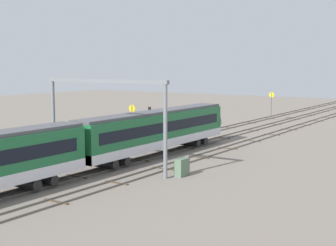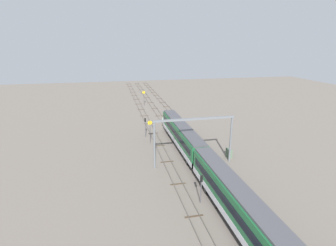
# 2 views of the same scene
# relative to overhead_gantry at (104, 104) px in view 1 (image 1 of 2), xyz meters

# --- Properties ---
(ground_plane) EXTENTS (201.12, 201.12, 0.00)m
(ground_plane) POSITION_rel_overhead_gantry_xyz_m (10.01, -0.08, -6.21)
(ground_plane) COLOR slate
(track_near_foreground) EXTENTS (185.12, 2.40, 0.16)m
(track_near_foreground) POSITION_rel_overhead_gantry_xyz_m (10.01, -4.48, -6.13)
(track_near_foreground) COLOR #59544C
(track_near_foreground) RESTS_ON ground
(track_with_train) EXTENTS (185.12, 2.40, 0.16)m
(track_with_train) POSITION_rel_overhead_gantry_xyz_m (10.01, -0.08, -6.13)
(track_with_train) COLOR #59544C
(track_with_train) RESTS_ON ground
(track_middle) EXTENTS (185.12, 2.40, 0.16)m
(track_middle) POSITION_rel_overhead_gantry_xyz_m (10.01, 4.32, -6.13)
(track_middle) COLOR #59544C
(track_middle) RESTS_ON ground
(overhead_gantry) EXTENTS (0.40, 14.41, 8.59)m
(overhead_gantry) POSITION_rel_overhead_gantry_xyz_m (0.00, 0.00, 0.00)
(overhead_gantry) COLOR slate
(overhead_gantry) RESTS_ON ground
(speed_sign_near_foreground) EXTENTS (0.14, 0.91, 5.10)m
(speed_sign_near_foreground) POSITION_rel_overhead_gantry_xyz_m (11.75, 5.93, -2.90)
(speed_sign_near_foreground) COLOR #4C4C51
(speed_sign_near_foreground) RESTS_ON ground
(speed_sign_mid_trackside) EXTENTS (0.14, 0.96, 5.03)m
(speed_sign_mid_trackside) POSITION_rel_overhead_gantry_xyz_m (47.88, 2.68, -2.90)
(speed_sign_mid_trackside) COLOR #4C4C51
(speed_sign_mid_trackside) RESTS_ON ground
(signal_light_trackside_approach) EXTENTS (0.31, 0.32, 4.51)m
(signal_light_trackside_approach) POSITION_rel_overhead_gantry_xyz_m (16.01, 6.38, -3.25)
(signal_light_trackside_approach) COLOR #4C4C51
(signal_light_trackside_approach) RESTS_ON ground
(relay_cabinet) EXTENTS (1.51, 0.73, 1.59)m
(relay_cabinet) POSITION_rel_overhead_gantry_xyz_m (1.66, -7.58, -5.41)
(relay_cabinet) COLOR #597259
(relay_cabinet) RESTS_ON ground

